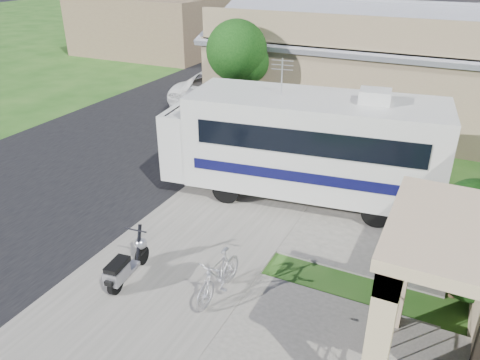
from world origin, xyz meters
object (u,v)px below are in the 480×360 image
at_px(van, 277,57).
at_px(garden_hose, 371,334).
at_px(shrub, 469,240).
at_px(pickup_truck, 227,85).
at_px(motorhome, 303,143).
at_px(bicycle, 218,277).
at_px(scooter, 126,265).

distance_m(van, garden_hose, 23.15).
height_order(shrub, van, shrub).
relative_size(pickup_truck, garden_hose, 15.40).
xyz_separation_m(motorhome, pickup_truck, (-6.62, 7.85, -0.88)).
relative_size(motorhome, garden_hose, 19.79).
bearing_deg(pickup_truck, shrub, 139.20).
height_order(motorhome, garden_hose, motorhome).
distance_m(bicycle, garden_hose, 3.32).
relative_size(motorhome, pickup_truck, 1.28).
bearing_deg(shrub, van, 122.32).
distance_m(pickup_truck, van, 7.82).
bearing_deg(scooter, motorhome, 62.89).
bearing_deg(garden_hose, bicycle, -175.83).
bearing_deg(garden_hose, van, 116.52).
bearing_deg(garden_hose, pickup_truck, 127.41).
bearing_deg(pickup_truck, scooter, 110.97).
bearing_deg(van, shrub, -58.40).
height_order(motorhome, shrub, motorhome).
distance_m(scooter, bicycle, 2.19).
xyz_separation_m(motorhome, bicycle, (-0.04, -5.29, -1.26)).
relative_size(shrub, van, 0.52).
height_order(motorhome, van, motorhome).
xyz_separation_m(scooter, garden_hose, (5.41, 0.73, -0.39)).
relative_size(motorhome, shrub, 2.94).
distance_m(scooter, van, 22.00).
bearing_deg(pickup_truck, bicycle, 119.49).
xyz_separation_m(pickup_truck, van, (-0.46, 7.81, -0.11)).
bearing_deg(van, motorhome, -66.38).
xyz_separation_m(bicycle, van, (-7.05, 20.95, 0.27)).
bearing_deg(shrub, garden_hose, -124.25).
height_order(scooter, van, van).
relative_size(scooter, pickup_truck, 0.25).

